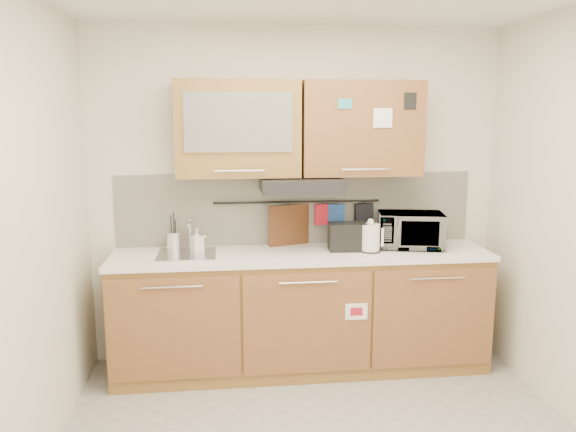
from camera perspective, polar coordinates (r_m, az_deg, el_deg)
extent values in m
plane|color=silver|center=(4.44, 0.87, 2.05)|extent=(3.20, 0.00, 3.20)
plane|color=silver|center=(3.10, -25.84, -2.48)|extent=(0.00, 3.00, 3.00)
cube|color=olive|center=(4.36, 1.36, -9.79)|extent=(2.80, 0.60, 0.88)
cube|color=black|center=(4.50, 1.34, -14.46)|extent=(2.80, 0.54, 0.10)
cube|color=olive|center=(4.03, -11.51, -11.21)|extent=(0.91, 0.02, 0.74)
cylinder|color=silver|center=(3.91, -11.70, -7.10)|extent=(0.41, 0.01, 0.01)
cube|color=olive|center=(4.06, 1.99, -10.87)|extent=(0.91, 0.02, 0.74)
cylinder|color=silver|center=(3.93, 2.07, -6.78)|extent=(0.41, 0.01, 0.01)
cube|color=olive|center=(4.29, 14.61, -10.02)|extent=(0.91, 0.02, 0.74)
cylinder|color=silver|center=(4.17, 14.92, -6.13)|extent=(0.41, 0.01, 0.01)
cube|color=white|center=(4.21, 1.41, -3.94)|extent=(2.82, 0.62, 0.04)
cube|color=silver|center=(4.44, 0.89, 0.75)|extent=(2.80, 0.02, 0.56)
cube|color=olive|center=(4.18, -5.12, 8.81)|extent=(0.90, 0.35, 0.70)
cube|color=silver|center=(4.00, -5.06, 9.47)|extent=(0.76, 0.02, 0.42)
cube|color=olive|center=(4.31, 7.35, 8.80)|extent=(0.90, 0.35, 0.70)
cube|color=white|center=(4.16, 9.61, 9.81)|extent=(0.14, 0.00, 0.14)
cube|color=black|center=(4.18, 1.33, 3.20)|extent=(0.60, 0.46, 0.10)
cube|color=silver|center=(4.19, -10.23, -3.97)|extent=(0.42, 0.40, 0.03)
cylinder|color=silver|center=(4.31, -9.89, -1.84)|extent=(0.03, 0.03, 0.24)
cylinder|color=silver|center=(4.22, -9.99, -0.73)|extent=(0.02, 0.18, 0.02)
cylinder|color=black|center=(4.39, 0.96, 1.44)|extent=(1.30, 0.02, 0.02)
cylinder|color=silver|center=(4.31, -11.49, -2.55)|extent=(0.12, 0.12, 0.15)
cylinder|color=black|center=(4.31, -11.77, -1.71)|extent=(0.01, 0.01, 0.27)
cylinder|color=black|center=(4.28, -11.34, -1.95)|extent=(0.01, 0.01, 0.24)
cylinder|color=black|center=(4.31, -11.50, -1.55)|extent=(0.01, 0.01, 0.29)
cylinder|color=black|center=(4.28, -11.72, -2.17)|extent=(0.01, 0.01, 0.21)
cylinder|color=white|center=(4.24, 8.35, -2.23)|extent=(0.18, 0.18, 0.21)
sphere|color=white|center=(4.21, 8.39, -0.59)|extent=(0.05, 0.05, 0.05)
cube|color=white|center=(4.23, 9.58, -2.14)|extent=(0.03, 0.03, 0.13)
cylinder|color=black|center=(4.26, 8.32, -3.50)|extent=(0.16, 0.16, 0.01)
cube|color=black|center=(4.26, 6.03, -2.10)|extent=(0.28, 0.18, 0.21)
cube|color=black|center=(4.23, 5.39, -0.82)|extent=(0.08, 0.13, 0.01)
cube|color=black|center=(4.25, 6.71, -0.81)|extent=(0.08, 0.13, 0.01)
imported|color=#999999|center=(4.43, 12.33, -1.41)|extent=(0.54, 0.42, 0.27)
imported|color=#999999|center=(4.25, -9.23, -2.45)|extent=(0.11, 0.11, 0.18)
cube|color=brown|center=(4.41, 0.13, -1.52)|extent=(0.33, 0.13, 0.41)
cube|color=navy|center=(4.45, 4.92, -0.16)|extent=(0.13, 0.05, 0.22)
cube|color=black|center=(4.50, 7.70, -0.14)|extent=(0.14, 0.05, 0.22)
cube|color=red|center=(4.43, 3.57, 0.16)|extent=(0.13, 0.04, 0.16)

